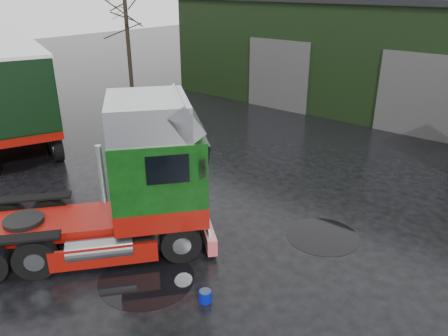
# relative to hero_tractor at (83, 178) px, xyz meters

# --- Properties ---
(ground) EXTENTS (100.00, 100.00, 0.00)m
(ground) POSITION_rel_hero_tractor_xyz_m (1.88, 1.95, -2.17)
(ground) COLOR black
(hero_tractor) EXTENTS (6.72, 7.30, 4.35)m
(hero_tractor) POSITION_rel_hero_tractor_xyz_m (0.00, 0.00, 0.00)
(hero_tractor) COLOR #09320A
(hero_tractor) RESTS_ON ground
(trailer_left) EXTENTS (14.89, 8.29, 4.60)m
(trailer_left) POSITION_rel_hero_tractor_xyz_m (-13.01, 4.21, 0.13)
(trailer_left) COLOR silver
(trailer_left) RESTS_ON ground
(wash_bucket) EXTENTS (0.40, 0.40, 0.29)m
(wash_bucket) POSITION_rel_hero_tractor_xyz_m (4.03, 0.33, -2.03)
(wash_bucket) COLOR #061090
(wash_bucket) RESTS_ON ground
(tree_left) EXTENTS (4.40, 4.40, 8.50)m
(tree_left) POSITION_rel_hero_tractor_xyz_m (-15.12, 13.95, 2.08)
(tree_left) COLOR black
(tree_left) RESTS_ON ground
(tree_back_a) EXTENTS (4.40, 4.40, 9.50)m
(tree_back_a) POSITION_rel_hero_tractor_xyz_m (-4.12, 31.95, 2.58)
(tree_back_a) COLOR black
(tree_back_a) RESTS_ON ground
(puddle_1) EXTENTS (2.18, 2.18, 0.01)m
(puddle_1) POSITION_rel_hero_tractor_xyz_m (4.83, 4.72, -2.17)
(puddle_1) COLOR black
(puddle_1) RESTS_ON ground
(puddle_2) EXTENTS (4.62, 4.62, 0.01)m
(puddle_2) POSITION_rel_hero_tractor_xyz_m (-9.05, 1.84, -2.17)
(puddle_2) COLOR black
(puddle_2) RESTS_ON ground
(puddle_4) EXTENTS (2.47, 2.47, 0.01)m
(puddle_4) POSITION_rel_hero_tractor_xyz_m (2.30, 0.00, -2.17)
(puddle_4) COLOR black
(puddle_4) RESTS_ON ground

